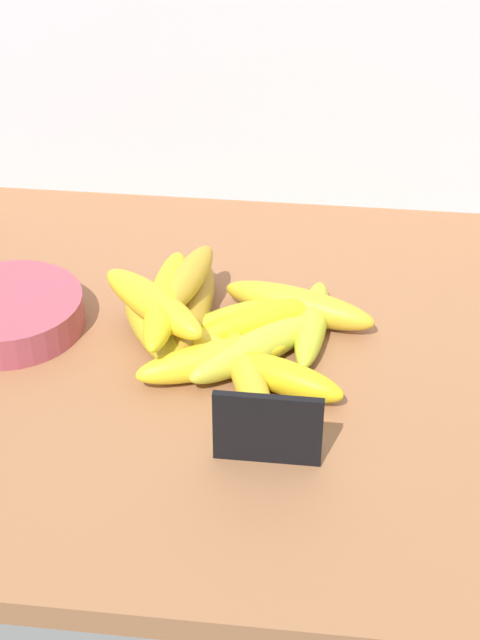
% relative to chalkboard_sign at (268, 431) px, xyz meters
% --- Properties ---
extents(counter_top, '(1.10, 0.76, 0.03)m').
position_rel_chalkboard_sign_xyz_m(counter_top, '(-0.04, 0.17, -0.05)').
color(counter_top, '#925F3D').
rests_on(counter_top, ground).
extents(chalkboard_sign, '(0.11, 0.02, 0.08)m').
position_rel_chalkboard_sign_xyz_m(chalkboard_sign, '(0.00, 0.00, 0.00)').
color(chalkboard_sign, black).
rests_on(chalkboard_sign, counter_top).
extents(fruit_bowl, '(0.18, 0.18, 0.04)m').
position_rel_chalkboard_sign_xyz_m(fruit_bowl, '(-0.33, 0.20, -0.02)').
color(fruit_bowl, '#A04251').
rests_on(fruit_bowl, counter_top).
extents(banana_0, '(0.16, 0.13, 0.04)m').
position_rel_chalkboard_sign_xyz_m(banana_0, '(-0.09, 0.17, -0.02)').
color(banana_0, yellow).
rests_on(banana_0, counter_top).
extents(banana_1, '(0.05, 0.18, 0.04)m').
position_rel_chalkboard_sign_xyz_m(banana_1, '(0.03, 0.22, -0.02)').
color(banana_1, gold).
rests_on(banana_1, counter_top).
extents(banana_2, '(0.05, 0.21, 0.04)m').
position_rel_chalkboard_sign_xyz_m(banana_2, '(-0.11, 0.23, -0.02)').
color(banana_2, '#B38723').
rests_on(banana_2, counter_top).
extents(banana_3, '(0.16, 0.16, 0.04)m').
position_rel_chalkboard_sign_xyz_m(banana_3, '(-0.03, 0.16, -0.02)').
color(banana_3, gold).
rests_on(banana_3, counter_top).
extents(banana_4, '(0.18, 0.12, 0.04)m').
position_rel_chalkboard_sign_xyz_m(banana_4, '(-0.07, 0.13, -0.02)').
color(banana_4, yellow).
rests_on(banana_4, counter_top).
extents(banana_5, '(0.20, 0.10, 0.04)m').
position_rel_chalkboard_sign_xyz_m(banana_5, '(0.02, 0.25, -0.02)').
color(banana_5, gold).
rests_on(banana_5, counter_top).
extents(banana_6, '(0.15, 0.09, 0.04)m').
position_rel_chalkboard_sign_xyz_m(banana_6, '(0.00, 0.11, -0.02)').
color(banana_6, yellow).
rests_on(banana_6, counter_top).
extents(banana_7, '(0.15, 0.12, 0.03)m').
position_rel_chalkboard_sign_xyz_m(banana_7, '(-0.07, 0.22, -0.02)').
color(banana_7, '#ADC225').
rests_on(banana_7, counter_top).
extents(banana_8, '(0.09, 0.18, 0.04)m').
position_rel_chalkboard_sign_xyz_m(banana_8, '(-0.03, 0.11, -0.02)').
color(banana_8, gold).
rests_on(banana_8, counter_top).
extents(banana_9, '(0.18, 0.13, 0.04)m').
position_rel_chalkboard_sign_xyz_m(banana_9, '(-0.02, 0.21, -0.02)').
color(banana_9, yellow).
rests_on(banana_9, counter_top).
extents(banana_10, '(0.12, 0.15, 0.04)m').
position_rel_chalkboard_sign_xyz_m(banana_10, '(-0.15, 0.18, -0.02)').
color(banana_10, gold).
rests_on(banana_10, counter_top).
extents(banana_11, '(0.16, 0.15, 0.04)m').
position_rel_chalkboard_sign_xyz_m(banana_11, '(-0.15, 0.18, 0.02)').
color(banana_11, yellow).
rests_on(banana_11, banana_10).
extents(banana_12, '(0.04, 0.20, 0.04)m').
position_rel_chalkboard_sign_xyz_m(banana_12, '(-0.14, 0.19, 0.02)').
color(banana_12, yellow).
rests_on(banana_12, banana_10).
extents(banana_13, '(0.07, 0.16, 0.04)m').
position_rel_chalkboard_sign_xyz_m(banana_13, '(-0.12, 0.23, 0.02)').
color(banana_13, gold).
rests_on(banana_13, banana_2).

